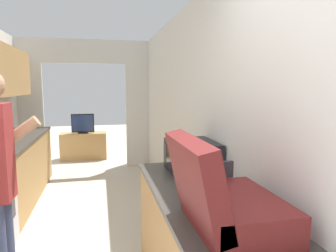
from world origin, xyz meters
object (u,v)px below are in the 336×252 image
at_px(suitcase, 222,201).
at_px(microwave, 192,157).
at_px(television, 83,124).
at_px(tv_cabinet, 84,146).
at_px(book_stack, 199,189).

bearing_deg(suitcase, microwave, 81.02).
height_order(suitcase, microwave, suitcase).
bearing_deg(television, tv_cabinet, 90.00).
height_order(microwave, television, microwave).
height_order(microwave, book_stack, microwave).
relative_size(tv_cabinet, television, 2.04).
relative_size(suitcase, microwave, 1.28).
height_order(suitcase, tv_cabinet, suitcase).
height_order(tv_cabinet, television, television).
relative_size(suitcase, book_stack, 2.02).
xyz_separation_m(tv_cabinet, television, (-0.00, -0.04, 0.50)).
distance_m(suitcase, book_stack, 0.55).
distance_m(suitcase, tv_cabinet, 5.64).
relative_size(suitcase, tv_cabinet, 0.62).
distance_m(tv_cabinet, television, 0.51).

